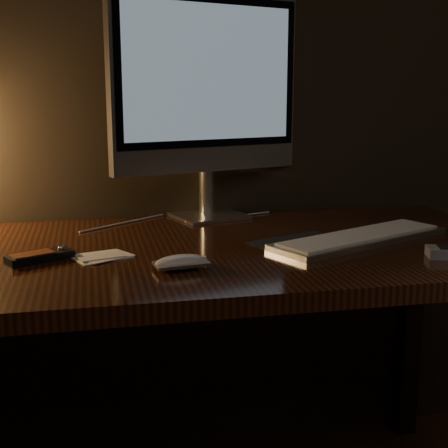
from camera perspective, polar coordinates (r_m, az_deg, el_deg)
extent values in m
cube|color=black|center=(1.83, -5.14, 19.71)|extent=(4.00, 0.02, 2.70)
cube|color=#37190C|center=(1.46, -2.69, -2.84)|extent=(1.60, 0.75, 0.04)
cube|color=black|center=(2.12, 16.56, -9.22)|extent=(0.06, 0.06, 0.71)
cube|color=black|center=(1.87, -4.39, -8.32)|extent=(1.48, 0.02, 0.51)
cube|color=silver|center=(1.79, -1.36, 0.78)|extent=(0.23, 0.22, 0.01)
cylinder|color=silver|center=(1.81, -1.56, 3.06)|extent=(0.06, 0.06, 0.13)
cube|color=silver|center=(1.75, -1.39, 12.61)|extent=(0.56, 0.21, 0.47)
cube|color=black|center=(1.74, -1.27, 13.66)|extent=(0.52, 0.17, 0.40)
cube|color=#90ADC4|center=(1.73, -1.25, 13.66)|extent=(0.48, 0.16, 0.36)
cube|color=silver|center=(1.54, 12.38, -1.22)|extent=(0.50, 0.33, 0.02)
cube|color=black|center=(1.49, 7.50, -1.79)|extent=(0.27, 0.25, 0.00)
ellipsoid|color=white|center=(1.27, -3.93, -3.69)|extent=(0.12, 0.07, 0.02)
cube|color=black|center=(1.39, -16.47, -2.90)|extent=(0.15, 0.11, 0.02)
cube|color=brown|center=(1.39, -16.49, -2.54)|extent=(0.10, 0.08, 0.00)
sphere|color=silver|center=(1.39, -16.49, -2.49)|extent=(0.01, 0.01, 0.01)
cube|color=white|center=(1.38, -11.06, -2.94)|extent=(0.14, 0.12, 0.01)
cylinder|color=white|center=(1.74, -4.25, 0.30)|extent=(0.52, 0.26, 0.00)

